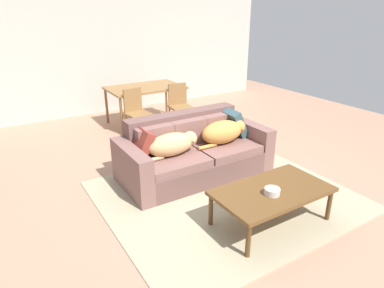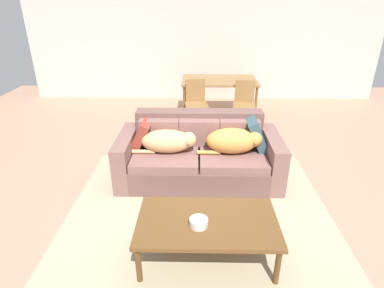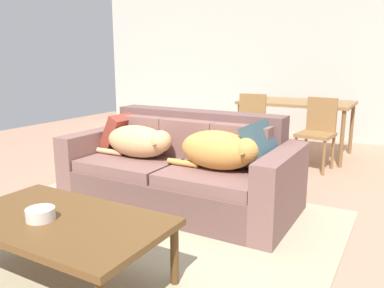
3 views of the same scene
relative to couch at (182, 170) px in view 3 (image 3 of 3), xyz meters
name	(u,v)px [view 3 (image 3 of 3)]	position (x,y,z in m)	size (l,w,h in m)	color
ground_plane	(176,215)	(0.10, -0.27, -0.32)	(10.00, 10.00, 0.00)	tan
back_partition	(301,57)	(0.10, 3.73, 1.03)	(8.00, 0.12, 2.70)	beige
area_rug	(131,233)	(0.00, -0.76, -0.31)	(2.94, 2.61, 0.01)	tan
couch	(182,170)	(0.00, 0.00, 0.00)	(2.09, 0.97, 0.83)	brown
dog_on_left_cushion	(140,141)	(-0.38, -0.12, 0.25)	(0.81, 0.32, 0.30)	tan
dog_on_right_cushion	(220,150)	(0.44, -0.12, 0.27)	(0.82, 0.35, 0.32)	#D19044
throw_pillow_by_left_arm	(120,133)	(-0.76, 0.05, 0.27)	(0.12, 0.38, 0.38)	maroon
throw_pillow_by_right_arm	(264,147)	(0.76, 0.05, 0.29)	(0.12, 0.43, 0.43)	#355058
coffee_table	(61,225)	(0.07, -1.49, 0.06)	(1.26, 0.72, 0.42)	brown
bowl_on_coffee_table	(40,214)	(0.00, -1.56, 0.13)	(0.16, 0.16, 0.07)	silver
dining_table	(297,106)	(0.40, 2.43, 0.37)	(1.46, 0.93, 0.75)	olive
dining_chair_near_left	(250,124)	(-0.06, 1.85, 0.17)	(0.45, 0.45, 0.87)	olive
dining_chair_near_right	(318,130)	(0.83, 1.81, 0.17)	(0.44, 0.44, 0.86)	olive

